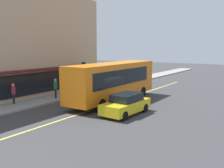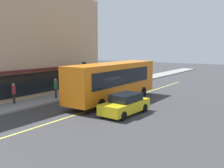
{
  "view_description": "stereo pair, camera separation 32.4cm",
  "coord_description": "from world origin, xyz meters",
  "px_view_note": "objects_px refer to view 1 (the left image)",
  "views": [
    {
      "loc": [
        -16.79,
        -12.21,
        4.92
      ],
      "look_at": [
        2.06,
        0.47,
        1.6
      ],
      "focal_mm": 40.7,
      "sensor_mm": 36.0,
      "label": 1
    },
    {
      "loc": [
        -16.61,
        -12.47,
        4.92
      ],
      "look_at": [
        2.06,
        0.47,
        1.6
      ],
      "focal_mm": 40.7,
      "sensor_mm": 36.0,
      "label": 2
    }
  ],
  "objects_px": {
    "traffic_light": "(84,70)",
    "pedestrian_near_storefront": "(113,75)",
    "pedestrian_by_curb": "(13,92)",
    "bus": "(114,80)",
    "car_yellow": "(126,104)",
    "pedestrian_mid_block": "(55,87)"
  },
  "relations": [
    {
      "from": "pedestrian_by_curb",
      "to": "pedestrian_near_storefront",
      "type": "height_order",
      "value": "pedestrian_by_curb"
    },
    {
      "from": "traffic_light",
      "to": "pedestrian_by_curb",
      "type": "relative_size",
      "value": 1.85
    },
    {
      "from": "car_yellow",
      "to": "pedestrian_mid_block",
      "type": "height_order",
      "value": "pedestrian_mid_block"
    },
    {
      "from": "traffic_light",
      "to": "pedestrian_mid_block",
      "type": "bearing_deg",
      "value": 177.72
    },
    {
      "from": "traffic_light",
      "to": "pedestrian_near_storefront",
      "type": "height_order",
      "value": "traffic_light"
    },
    {
      "from": "car_yellow",
      "to": "bus",
      "type": "bearing_deg",
      "value": 45.09
    },
    {
      "from": "traffic_light",
      "to": "pedestrian_mid_block",
      "type": "xyz_separation_m",
      "value": [
        -3.98,
        0.16,
        -1.27
      ]
    },
    {
      "from": "bus",
      "to": "pedestrian_mid_block",
      "type": "xyz_separation_m",
      "value": [
        -2.44,
        4.93,
        -0.72
      ]
    },
    {
      "from": "car_yellow",
      "to": "pedestrian_mid_block",
      "type": "bearing_deg",
      "value": 84.95
    },
    {
      "from": "traffic_light",
      "to": "bus",
      "type": "bearing_deg",
      "value": -107.88
    },
    {
      "from": "car_yellow",
      "to": "traffic_light",
      "type": "bearing_deg",
      "value": 59.39
    },
    {
      "from": "traffic_light",
      "to": "car_yellow",
      "type": "xyz_separation_m",
      "value": [
        -4.7,
        -7.94,
        -1.79
      ]
    },
    {
      "from": "bus",
      "to": "pedestrian_near_storefront",
      "type": "xyz_separation_m",
      "value": [
        9.27,
        6.28,
        -0.84
      ]
    },
    {
      "from": "traffic_light",
      "to": "pedestrian_by_curb",
      "type": "bearing_deg",
      "value": 169.74
    },
    {
      "from": "pedestrian_by_curb",
      "to": "pedestrian_near_storefront",
      "type": "xyz_separation_m",
      "value": [
        15.34,
        0.13,
        -0.04
      ]
    },
    {
      "from": "car_yellow",
      "to": "pedestrian_mid_block",
      "type": "xyz_separation_m",
      "value": [
        0.72,
        8.1,
        0.52
      ]
    },
    {
      "from": "pedestrian_mid_block",
      "to": "pedestrian_near_storefront",
      "type": "distance_m",
      "value": 11.79
    },
    {
      "from": "bus",
      "to": "pedestrian_near_storefront",
      "type": "relative_size",
      "value": 6.68
    },
    {
      "from": "bus",
      "to": "traffic_light",
      "type": "distance_m",
      "value": 5.04
    },
    {
      "from": "traffic_light",
      "to": "pedestrian_mid_block",
      "type": "distance_m",
      "value": 4.18
    },
    {
      "from": "bus",
      "to": "pedestrian_mid_block",
      "type": "height_order",
      "value": "bus"
    },
    {
      "from": "traffic_light",
      "to": "car_yellow",
      "type": "distance_m",
      "value": 9.4
    }
  ]
}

